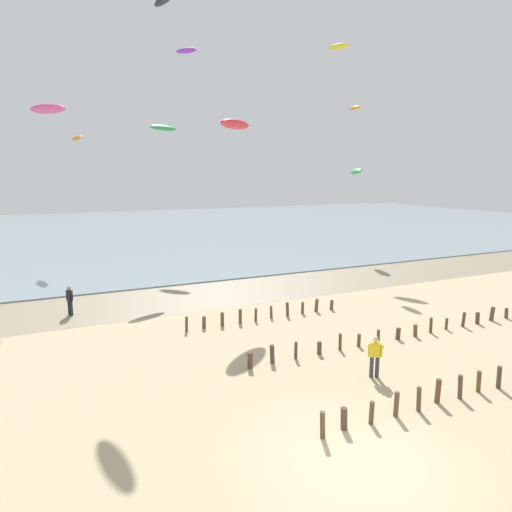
{
  "coord_description": "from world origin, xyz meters",
  "views": [
    {
      "loc": [
        -7.62,
        -9.46,
        8.01
      ],
      "look_at": [
        1.48,
        10.05,
        4.15
      ],
      "focal_mm": 32.04,
      "sensor_mm": 36.0,
      "label": 1
    }
  ],
  "objects_px": {
    "person_mid_beach": "(70,300)",
    "kite_aloft_10": "(77,138)",
    "kite_aloft_1": "(235,124)",
    "kite_aloft_2": "(186,51)",
    "kite_aloft_7": "(338,47)",
    "kite_aloft_9": "(163,128)",
    "kite_aloft_8": "(356,171)",
    "person_by_waterline": "(375,355)",
    "kite_aloft_0": "(48,109)",
    "kite_aloft_3": "(354,108)"
  },
  "relations": [
    {
      "from": "kite_aloft_9",
      "to": "kite_aloft_10",
      "type": "bearing_deg",
      "value": -88.72
    },
    {
      "from": "person_mid_beach",
      "to": "kite_aloft_3",
      "type": "bearing_deg",
      "value": 12.05
    },
    {
      "from": "kite_aloft_0",
      "to": "kite_aloft_9",
      "type": "bearing_deg",
      "value": -139.39
    },
    {
      "from": "kite_aloft_8",
      "to": "kite_aloft_9",
      "type": "distance_m",
      "value": 19.29
    },
    {
      "from": "person_mid_beach",
      "to": "person_by_waterline",
      "type": "height_order",
      "value": "same"
    },
    {
      "from": "kite_aloft_9",
      "to": "kite_aloft_8",
      "type": "bearing_deg",
      "value": 156.71
    },
    {
      "from": "person_by_waterline",
      "to": "kite_aloft_7",
      "type": "height_order",
      "value": "kite_aloft_7"
    },
    {
      "from": "kite_aloft_0",
      "to": "kite_aloft_10",
      "type": "relative_size",
      "value": 1.24
    },
    {
      "from": "kite_aloft_3",
      "to": "kite_aloft_9",
      "type": "bearing_deg",
      "value": -94.51
    },
    {
      "from": "kite_aloft_1",
      "to": "kite_aloft_3",
      "type": "xyz_separation_m",
      "value": [
        12.78,
        4.87,
        2.33
      ]
    },
    {
      "from": "kite_aloft_1",
      "to": "kite_aloft_3",
      "type": "distance_m",
      "value": 13.87
    },
    {
      "from": "kite_aloft_0",
      "to": "kite_aloft_2",
      "type": "bearing_deg",
      "value": -91.53
    },
    {
      "from": "kite_aloft_1",
      "to": "kite_aloft_2",
      "type": "xyz_separation_m",
      "value": [
        3.57,
        21.97,
        9.74
      ]
    },
    {
      "from": "person_by_waterline",
      "to": "kite_aloft_0",
      "type": "bearing_deg",
      "value": 114.88
    },
    {
      "from": "kite_aloft_9",
      "to": "kite_aloft_3",
      "type": "bearing_deg",
      "value": 141.57
    },
    {
      "from": "kite_aloft_2",
      "to": "kite_aloft_3",
      "type": "height_order",
      "value": "kite_aloft_2"
    },
    {
      "from": "kite_aloft_1",
      "to": "kite_aloft_10",
      "type": "distance_m",
      "value": 20.64
    },
    {
      "from": "kite_aloft_2",
      "to": "kite_aloft_7",
      "type": "relative_size",
      "value": 1.05
    },
    {
      "from": "kite_aloft_2",
      "to": "kite_aloft_8",
      "type": "xyz_separation_m",
      "value": [
        12.88,
        -12.83,
        -12.55
      ]
    },
    {
      "from": "kite_aloft_3",
      "to": "kite_aloft_8",
      "type": "height_order",
      "value": "kite_aloft_3"
    },
    {
      "from": "kite_aloft_8",
      "to": "kite_aloft_1",
      "type": "bearing_deg",
      "value": -40.38
    },
    {
      "from": "kite_aloft_2",
      "to": "kite_aloft_8",
      "type": "distance_m",
      "value": 22.09
    },
    {
      "from": "kite_aloft_0",
      "to": "kite_aloft_1",
      "type": "bearing_deg",
      "value": -174.59
    },
    {
      "from": "kite_aloft_2",
      "to": "kite_aloft_0",
      "type": "bearing_deg",
      "value": 91.18
    },
    {
      "from": "person_by_waterline",
      "to": "kite_aloft_7",
      "type": "distance_m",
      "value": 37.56
    },
    {
      "from": "kite_aloft_1",
      "to": "kite_aloft_10",
      "type": "height_order",
      "value": "kite_aloft_10"
    },
    {
      "from": "person_by_waterline",
      "to": "kite_aloft_10",
      "type": "relative_size",
      "value": 0.67
    },
    {
      "from": "person_mid_beach",
      "to": "kite_aloft_9",
      "type": "relative_size",
      "value": 0.68
    },
    {
      "from": "person_mid_beach",
      "to": "kite_aloft_10",
      "type": "distance_m",
      "value": 21.88
    },
    {
      "from": "kite_aloft_0",
      "to": "kite_aloft_7",
      "type": "height_order",
      "value": "kite_aloft_7"
    },
    {
      "from": "person_by_waterline",
      "to": "kite_aloft_0",
      "type": "distance_m",
      "value": 27.99
    },
    {
      "from": "person_mid_beach",
      "to": "kite_aloft_10",
      "type": "xyz_separation_m",
      "value": [
        2.36,
        19.09,
        10.41
      ]
    },
    {
      "from": "kite_aloft_2",
      "to": "kite_aloft_9",
      "type": "height_order",
      "value": "kite_aloft_2"
    },
    {
      "from": "kite_aloft_8",
      "to": "kite_aloft_10",
      "type": "relative_size",
      "value": 1.11
    },
    {
      "from": "person_mid_beach",
      "to": "person_by_waterline",
      "type": "relative_size",
      "value": 1.0
    },
    {
      "from": "kite_aloft_8",
      "to": "kite_aloft_9",
      "type": "height_order",
      "value": "kite_aloft_9"
    },
    {
      "from": "kite_aloft_7",
      "to": "kite_aloft_10",
      "type": "height_order",
      "value": "kite_aloft_7"
    },
    {
      "from": "kite_aloft_7",
      "to": "kite_aloft_9",
      "type": "relative_size",
      "value": 0.94
    },
    {
      "from": "person_mid_beach",
      "to": "kite_aloft_10",
      "type": "bearing_deg",
      "value": 82.94
    },
    {
      "from": "kite_aloft_2",
      "to": "kite_aloft_7",
      "type": "height_order",
      "value": "kite_aloft_2"
    },
    {
      "from": "person_mid_beach",
      "to": "kite_aloft_8",
      "type": "bearing_deg",
      "value": 18.94
    },
    {
      "from": "kite_aloft_7",
      "to": "kite_aloft_10",
      "type": "distance_m",
      "value": 27.11
    },
    {
      "from": "person_by_waterline",
      "to": "kite_aloft_0",
      "type": "relative_size",
      "value": 0.55
    },
    {
      "from": "kite_aloft_2",
      "to": "kite_aloft_8",
      "type": "bearing_deg",
      "value": -176.04
    },
    {
      "from": "kite_aloft_3",
      "to": "kite_aloft_8",
      "type": "bearing_deg",
      "value": 147.42
    },
    {
      "from": "kite_aloft_2",
      "to": "kite_aloft_10",
      "type": "distance_m",
      "value": 15.29
    },
    {
      "from": "kite_aloft_7",
      "to": "person_mid_beach",
      "type": "bearing_deg",
      "value": 93.87
    },
    {
      "from": "kite_aloft_7",
      "to": "kite_aloft_9",
      "type": "bearing_deg",
      "value": 82.1
    },
    {
      "from": "person_mid_beach",
      "to": "kite_aloft_1",
      "type": "height_order",
      "value": "kite_aloft_1"
    },
    {
      "from": "kite_aloft_1",
      "to": "kite_aloft_10",
      "type": "relative_size",
      "value": 1.32
    }
  ]
}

